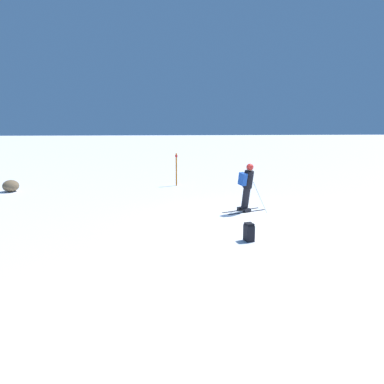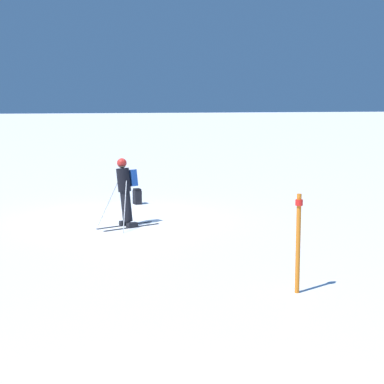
% 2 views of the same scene
% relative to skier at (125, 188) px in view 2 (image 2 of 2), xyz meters
% --- Properties ---
extents(ground_plane, '(300.00, 300.00, 0.00)m').
position_rel_skier_xyz_m(ground_plane, '(-1.02, 0.04, -1.01)').
color(ground_plane, white).
extents(skier, '(1.33, 1.74, 1.82)m').
position_rel_skier_xyz_m(skier, '(0.00, 0.00, 0.00)').
color(skier, black).
rests_on(skier, ground).
extents(spare_backpack, '(0.32, 0.26, 0.50)m').
position_rel_skier_xyz_m(spare_backpack, '(-3.42, 0.96, -0.76)').
color(spare_backpack, black).
rests_on(spare_backpack, ground).
extents(trail_marker, '(0.13, 0.13, 1.73)m').
position_rel_skier_xyz_m(trail_marker, '(6.77, 1.83, -0.05)').
color(trail_marker, orange).
rests_on(trail_marker, ground).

